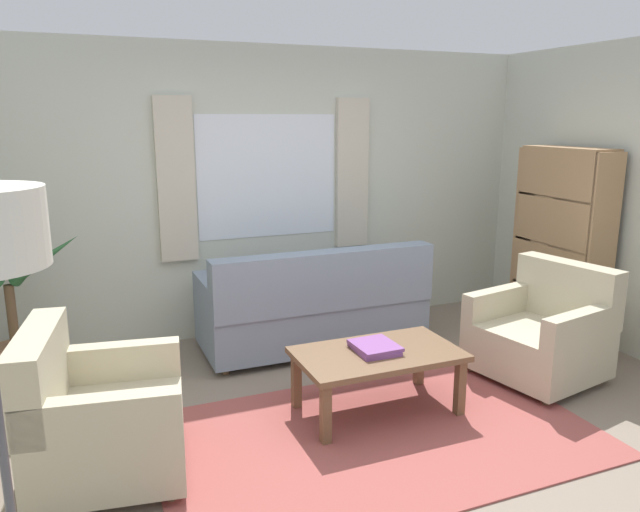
% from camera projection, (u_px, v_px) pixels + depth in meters
% --- Properties ---
extents(ground_plane, '(6.24, 6.24, 0.00)m').
position_uv_depth(ground_plane, '(377.00, 436.00, 3.83)').
color(ground_plane, gray).
extents(wall_back, '(5.32, 0.12, 2.60)m').
position_uv_depth(wall_back, '(266.00, 192.00, 5.58)').
color(wall_back, beige).
rests_on(wall_back, ground_plane).
extents(window_with_curtains, '(1.98, 0.07, 1.40)m').
position_uv_depth(window_with_curtains, '(269.00, 176.00, 5.47)').
color(window_with_curtains, white).
extents(area_rug, '(2.73, 1.68, 0.01)m').
position_uv_depth(area_rug, '(377.00, 435.00, 3.83)').
color(area_rug, '#9E4C47').
rests_on(area_rug, ground_plane).
extents(couch, '(1.90, 0.82, 0.92)m').
position_uv_depth(couch, '(315.00, 308.00, 5.21)').
color(couch, gray).
rests_on(couch, ground_plane).
extents(armchair_left, '(0.94, 0.95, 0.88)m').
position_uv_depth(armchair_left, '(97.00, 418.00, 3.34)').
color(armchair_left, '#BCB293').
rests_on(armchair_left, ground_plane).
extents(armchair_right, '(0.97, 0.98, 0.88)m').
position_uv_depth(armchair_right, '(543.00, 333.00, 4.65)').
color(armchair_right, '#BCB293').
rests_on(armchair_right, ground_plane).
extents(coffee_table, '(1.10, 0.64, 0.44)m').
position_uv_depth(coffee_table, '(378.00, 359.00, 4.07)').
color(coffee_table, brown).
rests_on(coffee_table, ground_plane).
extents(book_stack_on_table, '(0.28, 0.33, 0.05)m').
position_uv_depth(book_stack_on_table, '(375.00, 347.00, 4.06)').
color(book_stack_on_table, '#7F478C').
rests_on(book_stack_on_table, coffee_table).
extents(potted_plant, '(1.10, 1.23, 1.23)m').
position_uv_depth(potted_plant, '(11.00, 318.00, 4.45)').
color(potted_plant, '#9E6B4C').
rests_on(potted_plant, ground_plane).
extents(bookshelf, '(0.30, 0.94, 1.72)m').
position_uv_depth(bookshelf, '(559.00, 254.00, 5.43)').
color(bookshelf, '#A87F56').
rests_on(bookshelf, ground_plane).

